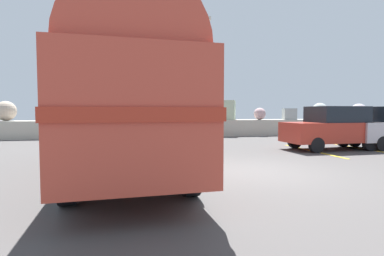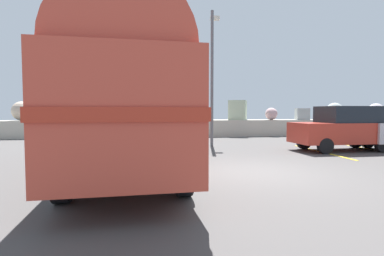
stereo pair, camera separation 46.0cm
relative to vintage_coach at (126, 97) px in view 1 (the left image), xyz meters
The scene contains 5 objects.
ground 3.97m from the vintage_coach, ahead, with size 32.00×26.00×0.02m.
breakwater 11.95m from the vintage_coach, 72.63° to the left, with size 31.36×1.96×2.41m.
vintage_coach is the anchor object (origin of this frame).
parked_car_nearest 9.28m from the vintage_coach, 20.94° to the left, with size 4.18×1.90×1.86m.
lamp_post 6.95m from the vintage_coach, 58.83° to the left, with size 0.58×1.00×6.38m.
Camera 1 is at (-3.11, -7.71, 1.67)m, focal length 27.94 mm.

